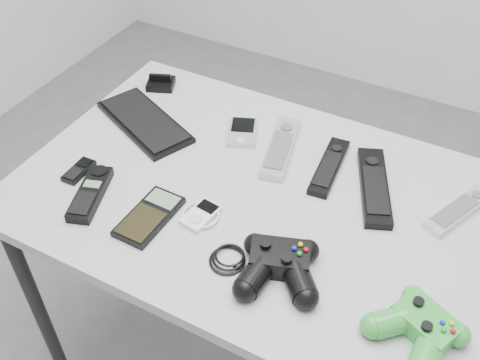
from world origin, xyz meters
The scene contains 14 objects.
desk centered at (-0.05, 0.04, 0.68)m, with size 1.12×0.72×0.75m.
pda_keyboard centered at (-0.44, 0.13, 0.76)m, with size 0.29×0.12×0.02m, color black.
dock_bracket centered at (-0.50, 0.29, 0.77)m, with size 0.07×0.06×0.04m, color black.
pda centered at (-0.20, 0.21, 0.76)m, with size 0.07×0.11×0.02m, color #B2B2BA.
remote_silver_a centered at (-0.09, 0.20, 0.76)m, with size 0.06×0.23×0.02m, color #B2B2BA.
remote_black_a centered at (0.04, 0.19, 0.76)m, with size 0.05×0.20×0.02m, color black.
remote_black_b centered at (0.16, 0.17, 0.76)m, with size 0.06×0.25×0.02m, color black.
remote_silver_b centered at (0.34, 0.19, 0.76)m, with size 0.05×0.20×0.02m, color silver.
mobile_phone centered at (-0.47, -0.10, 0.75)m, with size 0.04×0.09×0.01m, color black.
cordless_handset centered at (-0.39, -0.15, 0.76)m, with size 0.05×0.17×0.03m, color black.
calculator centered at (-0.24, -0.14, 0.76)m, with size 0.08×0.16×0.02m, color black.
mp3_player centered at (-0.14, -0.09, 0.76)m, with size 0.08×0.09×0.02m, color silver.
controller_black centered at (0.07, -0.14, 0.77)m, with size 0.28×0.17×0.06m, color black, non-canonical shape.
controller_green centered at (0.34, -0.15, 0.77)m, with size 0.15×0.16×0.05m, color green, non-canonical shape.
Camera 1 is at (0.32, -0.78, 1.63)m, focal length 42.00 mm.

